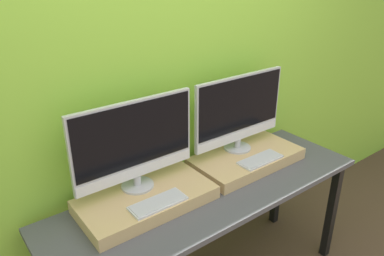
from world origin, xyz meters
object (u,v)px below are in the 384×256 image
at_px(keyboard_left, 158,203).
at_px(keyboard_right, 260,160).
at_px(monitor_left, 135,143).
at_px(monitor_right, 239,111).

xyz_separation_m(keyboard_left, keyboard_right, (0.72, 0.00, 0.00)).
bearing_deg(monitor_left, keyboard_right, -15.33).
height_order(monitor_left, keyboard_left, monitor_left).
distance_m(monitor_left, keyboard_right, 0.78).
bearing_deg(keyboard_right, keyboard_left, 180.00).
bearing_deg(monitor_right, keyboard_right, -90.00).
bearing_deg(monitor_left, monitor_right, 0.00).
xyz_separation_m(monitor_left, monitor_right, (0.72, 0.00, 0.00)).
relative_size(monitor_left, monitor_right, 1.00).
height_order(keyboard_left, monitor_right, monitor_right).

